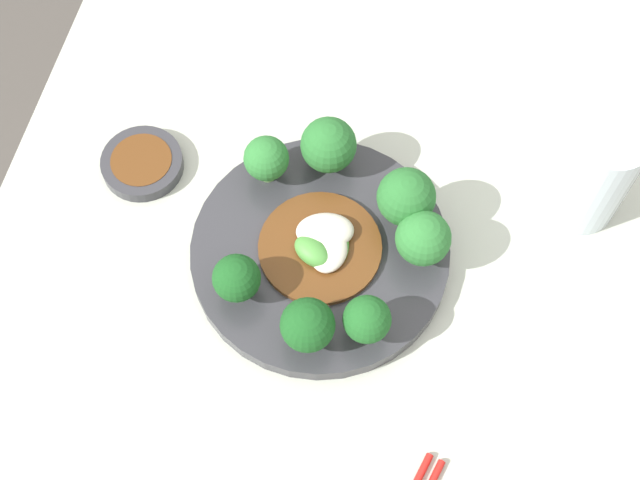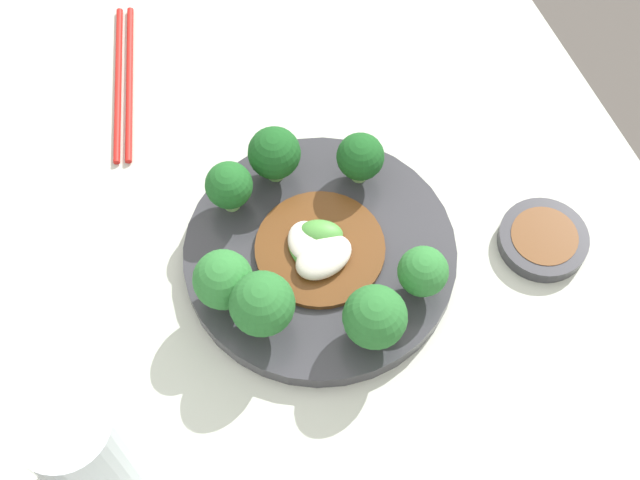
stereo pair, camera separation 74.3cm
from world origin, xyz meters
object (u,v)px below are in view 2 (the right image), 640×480
at_px(plate, 320,255).
at_px(drinking_glass, 82,448).
at_px(chopsticks, 124,82).
at_px(stirfry_center, 318,248).
at_px(broccoli_southeast, 262,305).
at_px(broccoli_east, 375,318).
at_px(broccoli_west, 278,152).
at_px(broccoli_southwest, 229,186).
at_px(broccoli_northwest, 360,157).
at_px(sauce_dish, 543,239).
at_px(broccoli_south, 223,280).
at_px(broccoli_northeast, 423,272).

height_order(plate, drinking_glass, drinking_glass).
bearing_deg(chopsticks, stirfry_center, 22.97).
distance_m(broccoli_southeast, broccoli_east, 0.10).
bearing_deg(chopsticks, broccoli_west, 32.38).
xyz_separation_m(plate, broccoli_southwest, (-0.08, -0.06, 0.04)).
bearing_deg(plate, broccoli_southeast, -54.68).
distance_m(broccoli_east, broccoli_northwest, 0.17).
xyz_separation_m(broccoli_west, drinking_glass, (0.21, -0.24, 0.01)).
xyz_separation_m(broccoli_northwest, stirfry_center, (0.06, -0.07, -0.03)).
xyz_separation_m(broccoli_southeast, stirfry_center, (-0.05, 0.07, -0.03)).
distance_m(plate, sauce_dish, 0.22).
bearing_deg(plate, broccoli_west, -176.57).
distance_m(plate, broccoli_southwest, 0.11).
height_order(broccoli_south, drinking_glass, drinking_glass).
distance_m(broccoli_northeast, chopsticks, 0.40).
bearing_deg(drinking_glass, chopsticks, 161.87).
bearing_deg(sauce_dish, stirfry_center, -106.02).
xyz_separation_m(broccoli_west, broccoli_northwest, (0.03, 0.07, -0.00)).
bearing_deg(stirfry_center, broccoli_east, 9.35).
relative_size(broccoli_south, stirfry_center, 0.53).
distance_m(broccoli_east, broccoli_northeast, 0.06).
bearing_deg(broccoli_northwest, broccoli_southwest, -96.26).
relative_size(drinking_glass, sauce_dish, 1.50).
distance_m(broccoli_east, broccoli_southwest, 0.19).
bearing_deg(plate, broccoli_south, -81.18).
height_order(plate, broccoli_east, broccoli_east).
xyz_separation_m(broccoli_south, broccoli_east, (0.08, 0.11, 0.00)).
height_order(broccoli_southeast, drinking_glass, drinking_glass).
xyz_separation_m(broccoli_southeast, broccoli_west, (-0.15, 0.07, -0.01)).
bearing_deg(broccoli_west, sauce_dish, 53.63).
height_order(broccoli_northeast, broccoli_northwest, same).
height_order(plate, broccoli_south, broccoli_south).
height_order(stirfry_center, drinking_glass, drinking_glass).
xyz_separation_m(broccoli_east, broccoli_northwest, (-0.16, 0.05, -0.00)).
relative_size(plate, broccoli_west, 4.10).
bearing_deg(sauce_dish, chopsticks, -135.83).
distance_m(plate, broccoli_southeast, 0.10).
bearing_deg(broccoli_northeast, broccoli_southeast, -97.01).
xyz_separation_m(broccoli_southwest, chopsticks, (-0.20, -0.06, -0.05)).
height_order(plate, broccoli_northeast, broccoli_northeast).
height_order(broccoli_northwest, chopsticks, broccoli_northwest).
distance_m(plate, broccoli_northwest, 0.10).
distance_m(plate, broccoli_south, 0.11).
distance_m(plate, broccoli_west, 0.11).
bearing_deg(stirfry_center, broccoli_northeast, 47.00).
bearing_deg(broccoli_northeast, plate, -134.62).
height_order(broccoli_northwest, drinking_glass, drinking_glass).
bearing_deg(broccoli_southeast, broccoli_west, 155.17).
xyz_separation_m(plate, broccoli_west, (-0.09, -0.01, 0.05)).
bearing_deg(broccoli_west, stirfry_center, 1.84).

